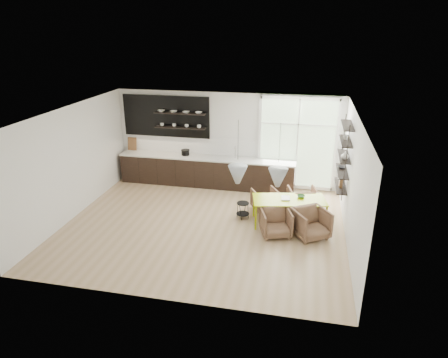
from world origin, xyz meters
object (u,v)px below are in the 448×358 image
(dining_table, at_px, (289,201))
(wire_stool, at_px, (243,208))
(armchair_back_right, at_px, (302,200))
(armchair_front_right, at_px, (311,223))
(armchair_back_left, at_px, (265,200))
(armchair_front_left, at_px, (276,223))

(dining_table, xyz_separation_m, wire_stool, (-1.20, 0.03, -0.34))
(wire_stool, bearing_deg, armchair_back_right, 24.86)
(dining_table, height_order, armchair_front_right, armchair_front_right)
(armchair_back_left, distance_m, armchair_front_right, 1.76)
(wire_stool, bearing_deg, armchair_front_right, -20.15)
(armchair_back_left, relative_size, armchair_back_right, 0.88)
(dining_table, relative_size, armchair_front_left, 2.72)
(armchair_back_right, bearing_deg, armchair_front_left, 52.16)
(armchair_front_left, height_order, wire_stool, armchair_front_left)
(armchair_back_left, bearing_deg, armchair_front_left, 76.81)
(armchair_back_right, bearing_deg, armchair_front_right, 84.58)
(armchair_front_left, height_order, armchair_front_right, armchair_front_right)
(armchair_back_left, relative_size, armchair_front_left, 0.92)
(dining_table, relative_size, armchair_back_right, 2.59)
(armchair_front_right, bearing_deg, dining_table, 100.74)
(dining_table, bearing_deg, armchair_front_right, -58.94)
(armchair_back_left, height_order, wire_stool, armchair_back_left)
(wire_stool, bearing_deg, armchair_back_left, 49.29)
(armchair_front_left, relative_size, wire_stool, 1.65)
(armchair_back_right, bearing_deg, dining_table, 50.77)
(armchair_back_left, distance_m, armchair_front_left, 1.40)
(armchair_back_right, bearing_deg, wire_stool, 9.43)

